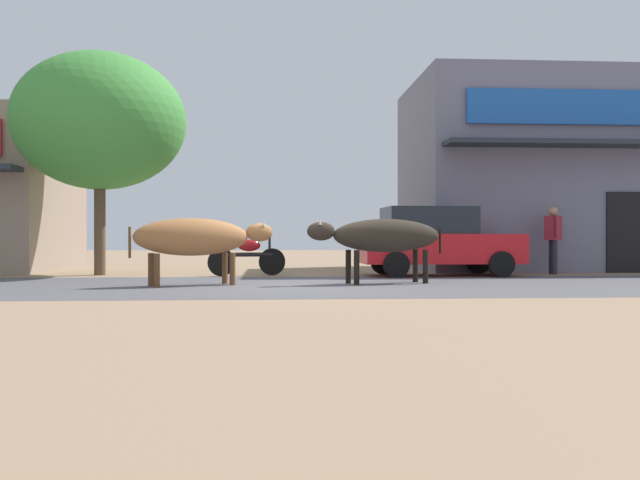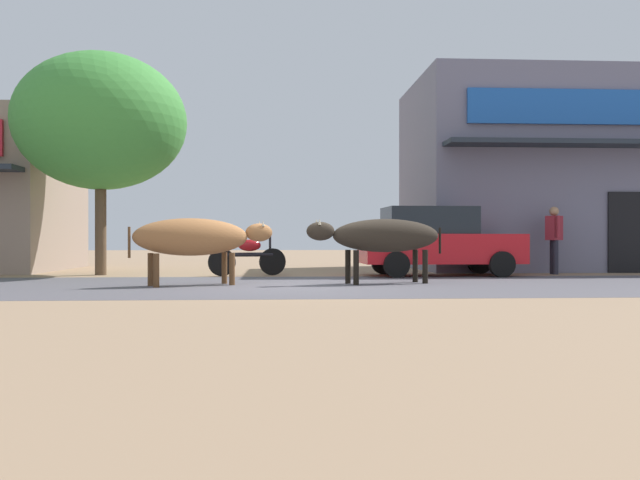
# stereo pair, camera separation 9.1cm
# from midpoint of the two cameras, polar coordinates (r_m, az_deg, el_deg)

# --- Properties ---
(ground) EXTENTS (80.00, 80.00, 0.00)m
(ground) POSITION_cam_midpoint_polar(r_m,az_deg,el_deg) (13.43, -1.98, -3.69)
(ground) COLOR #9A7B5D
(asphalt_road) EXTENTS (72.00, 6.10, 0.00)m
(asphalt_road) POSITION_cam_midpoint_polar(r_m,az_deg,el_deg) (13.43, -1.98, -3.68)
(asphalt_road) COLOR #555258
(asphalt_road) RESTS_ON ground
(storefront_right_club) EXTENTS (7.85, 6.30, 5.49)m
(storefront_right_club) POSITION_cam_midpoint_polar(r_m,az_deg,el_deg) (22.04, 17.58, 4.95)
(storefront_right_club) COLOR slate
(storefront_right_club) RESTS_ON ground
(roadside_tree) EXTENTS (4.16, 4.16, 5.41)m
(roadside_tree) POSITION_cam_midpoint_polar(r_m,az_deg,el_deg) (18.24, -17.49, 9.10)
(roadside_tree) COLOR brown
(roadside_tree) RESTS_ON ground
(parked_hatchback_car) EXTENTS (3.83, 1.88, 1.64)m
(parked_hatchback_car) POSITION_cam_midpoint_polar(r_m,az_deg,el_deg) (17.11, 9.22, -0.06)
(parked_hatchback_car) COLOR red
(parked_hatchback_car) RESTS_ON ground
(parked_motorcycle) EXTENTS (1.84, 0.64, 1.08)m
(parked_motorcycle) POSITION_cam_midpoint_polar(r_m,az_deg,el_deg) (17.00, -5.97, -1.27)
(parked_motorcycle) COLOR black
(parked_motorcycle) RESTS_ON ground
(cow_near_brown) EXTENTS (2.73, 1.49, 1.28)m
(cow_near_brown) POSITION_cam_midpoint_polar(r_m,az_deg,el_deg) (13.61, -10.19, 0.19)
(cow_near_brown) COLOR #9F6639
(cow_near_brown) RESTS_ON ground
(cow_far_dark) EXTENTS (2.81, 1.18, 1.28)m
(cow_far_dark) POSITION_cam_midpoint_polar(r_m,az_deg,el_deg) (14.00, 4.96, 0.30)
(cow_far_dark) COLOR #2E261D
(cow_far_dark) RESTS_ON ground
(pedestrian_by_shop) EXTENTS (0.48, 0.61, 1.69)m
(pedestrian_by_shop) POSITION_cam_midpoint_polar(r_m,az_deg,el_deg) (18.52, 18.16, 0.43)
(pedestrian_by_shop) COLOR #262633
(pedestrian_by_shop) RESTS_ON ground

